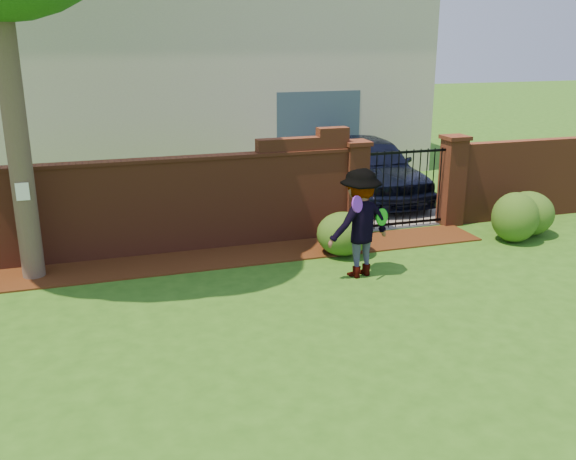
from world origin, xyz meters
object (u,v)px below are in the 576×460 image
object	(u,v)px
frisbee_purple	(357,204)
frisbee_green	(382,217)
man	(361,224)
car	(373,169)

from	to	relation	value
frisbee_purple	frisbee_green	world-z (taller)	frisbee_purple
frisbee_green	man	bearing A→B (deg)	-178.26
frisbee_purple	frisbee_green	bearing A→B (deg)	26.85
car	man	distance (m)	5.18
car	frisbee_green	xyz separation A→B (m)	(-2.01, -4.58, 0.22)
car	frisbee_green	distance (m)	5.01
man	frisbee_green	bearing A→B (deg)	167.61
frisbee_purple	car	bearing A→B (deg)	61.99
man	frisbee_purple	bearing A→B (deg)	40.14
man	frisbee_green	size ratio (longest dim) A/B	6.39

